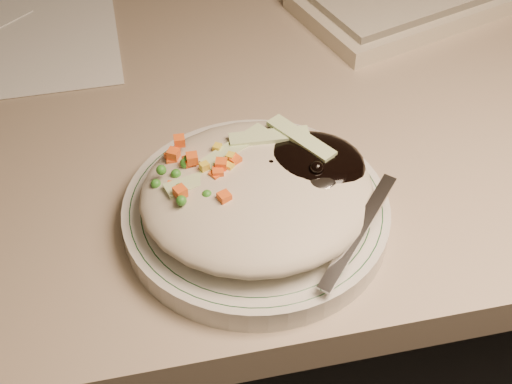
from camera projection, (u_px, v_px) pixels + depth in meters
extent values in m
cube|color=gray|center=(275.00, 79.00, 0.79)|extent=(1.40, 0.70, 0.04)
cylinder|color=silver|center=(256.00, 214.00, 0.60)|extent=(0.22, 0.22, 0.02)
torus|color=#144723|center=(256.00, 205.00, 0.60)|extent=(0.21, 0.21, 0.00)
torus|color=#144723|center=(256.00, 205.00, 0.60)|extent=(0.19, 0.19, 0.00)
ellipsoid|color=#B5AB92|center=(257.00, 193.00, 0.58)|extent=(0.19, 0.18, 0.04)
ellipsoid|color=black|center=(306.00, 168.00, 0.59)|extent=(0.10, 0.09, 0.03)
ellipsoid|color=orange|center=(199.00, 182.00, 0.58)|extent=(0.08, 0.08, 0.02)
sphere|color=black|center=(271.00, 166.00, 0.58)|extent=(0.01, 0.01, 0.01)
sphere|color=black|center=(303.00, 156.00, 0.59)|extent=(0.01, 0.01, 0.01)
sphere|color=black|center=(332.00, 155.00, 0.58)|extent=(0.01, 0.01, 0.01)
sphere|color=black|center=(320.00, 151.00, 0.60)|extent=(0.01, 0.01, 0.01)
sphere|color=black|center=(317.00, 168.00, 0.57)|extent=(0.01, 0.01, 0.01)
sphere|color=black|center=(302.00, 162.00, 0.59)|extent=(0.01, 0.01, 0.01)
sphere|color=black|center=(312.00, 152.00, 0.60)|extent=(0.01, 0.01, 0.01)
cube|color=#FD5F1C|center=(192.00, 158.00, 0.57)|extent=(0.01, 0.01, 0.01)
cube|color=#FD5F1C|center=(216.00, 184.00, 0.57)|extent=(0.01, 0.01, 0.01)
cube|color=#FD5F1C|center=(173.00, 154.00, 0.59)|extent=(0.01, 0.01, 0.01)
cube|color=#FD5F1C|center=(221.00, 164.00, 0.57)|extent=(0.01, 0.01, 0.01)
cube|color=#FD5F1C|center=(218.00, 173.00, 0.57)|extent=(0.01, 0.01, 0.01)
cube|color=#FD5F1C|center=(171.00, 158.00, 0.59)|extent=(0.01, 0.01, 0.01)
cube|color=#FD5F1C|center=(189.00, 161.00, 0.58)|extent=(0.01, 0.01, 0.01)
cube|color=#FD5F1C|center=(216.00, 176.00, 0.57)|extent=(0.01, 0.01, 0.01)
cube|color=#FD5F1C|center=(235.00, 161.00, 0.58)|extent=(0.01, 0.01, 0.01)
cube|color=#FD5F1C|center=(179.00, 141.00, 0.59)|extent=(0.01, 0.01, 0.01)
cube|color=#FD5F1C|center=(180.00, 192.00, 0.55)|extent=(0.01, 0.01, 0.01)
cube|color=#FD5F1C|center=(224.00, 198.00, 0.55)|extent=(0.01, 0.01, 0.01)
cube|color=#FD5F1C|center=(173.00, 188.00, 0.57)|extent=(0.01, 0.01, 0.01)
cube|color=#FD5F1C|center=(173.00, 161.00, 0.59)|extent=(0.01, 0.01, 0.01)
sphere|color=#388C28|center=(216.00, 170.00, 0.58)|extent=(0.01, 0.01, 0.01)
sphere|color=#388C28|center=(181.00, 201.00, 0.54)|extent=(0.01, 0.01, 0.01)
sphere|color=#388C28|center=(176.00, 174.00, 0.57)|extent=(0.01, 0.01, 0.01)
sphere|color=#388C28|center=(161.00, 170.00, 0.57)|extent=(0.01, 0.01, 0.01)
sphere|color=#388C28|center=(211.00, 166.00, 0.58)|extent=(0.01, 0.01, 0.01)
sphere|color=#388C28|center=(226.00, 195.00, 0.56)|extent=(0.01, 0.01, 0.01)
sphere|color=#388C28|center=(198.00, 179.00, 0.58)|extent=(0.01, 0.01, 0.01)
sphere|color=#388C28|center=(194.00, 197.00, 0.56)|extent=(0.01, 0.01, 0.01)
sphere|color=#388C28|center=(156.00, 184.00, 0.57)|extent=(0.01, 0.01, 0.01)
sphere|color=#388C28|center=(187.00, 160.00, 0.58)|extent=(0.01, 0.01, 0.01)
sphere|color=#388C28|center=(185.00, 163.00, 0.58)|extent=(0.01, 0.01, 0.01)
sphere|color=#388C28|center=(179.00, 188.00, 0.56)|extent=(0.01, 0.01, 0.01)
sphere|color=#388C28|center=(207.00, 195.00, 0.56)|extent=(0.01, 0.01, 0.01)
sphere|color=#388C28|center=(236.00, 150.00, 0.60)|extent=(0.01, 0.01, 0.01)
cube|color=yellow|center=(210.00, 167.00, 0.58)|extent=(0.01, 0.01, 0.01)
cube|color=yellow|center=(229.00, 168.00, 0.57)|extent=(0.01, 0.01, 0.01)
cube|color=yellow|center=(196.00, 166.00, 0.58)|extent=(0.01, 0.01, 0.01)
cube|color=yellow|center=(204.00, 167.00, 0.57)|extent=(0.01, 0.01, 0.01)
cube|color=yellow|center=(199.00, 181.00, 0.57)|extent=(0.01, 0.01, 0.01)
cube|color=yellow|center=(230.00, 157.00, 0.58)|extent=(0.01, 0.01, 0.01)
cube|color=yellow|center=(217.00, 148.00, 0.59)|extent=(0.01, 0.01, 0.01)
cube|color=yellow|center=(211.00, 180.00, 0.57)|extent=(0.01, 0.01, 0.01)
cube|color=#B2D18C|center=(235.00, 147.00, 0.59)|extent=(0.07, 0.05, 0.00)
cube|color=#B2D18C|center=(269.00, 136.00, 0.60)|extent=(0.07, 0.02, 0.00)
cube|color=#B2D18C|center=(206.00, 178.00, 0.57)|extent=(0.07, 0.03, 0.00)
cube|color=#B2D18C|center=(301.00, 138.00, 0.59)|extent=(0.05, 0.07, 0.00)
ellipsoid|color=silver|center=(318.00, 179.00, 0.57)|extent=(0.06, 0.06, 0.01)
cube|color=silver|center=(358.00, 232.00, 0.55)|extent=(0.09, 0.09, 0.03)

